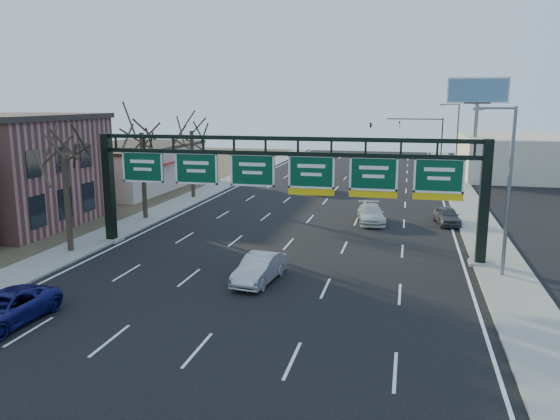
% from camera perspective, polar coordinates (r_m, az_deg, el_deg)
% --- Properties ---
extents(ground, '(160.00, 160.00, 0.00)m').
position_cam_1_polar(ground, '(26.74, -3.78, -8.94)').
color(ground, black).
rests_on(ground, ground).
extents(sidewalk_left, '(3.00, 120.00, 0.12)m').
position_cam_1_polar(sidewalk_left, '(49.26, -11.23, 0.35)').
color(sidewalk_left, gray).
rests_on(sidewalk_left, ground).
extents(sidewalk_right, '(3.00, 120.00, 0.12)m').
position_cam_1_polar(sidewalk_right, '(45.22, 19.81, -1.09)').
color(sidewalk_right, gray).
rests_on(sidewalk_right, ground).
extents(dirt_strip_left, '(21.00, 120.00, 0.06)m').
position_cam_1_polar(dirt_strip_left, '(55.41, -22.79, 0.85)').
color(dirt_strip_left, '#473D2B').
rests_on(dirt_strip_left, ground).
extents(lane_markings, '(21.60, 120.00, 0.01)m').
position_cam_1_polar(lane_markings, '(45.53, 3.61, -0.42)').
color(lane_markings, white).
rests_on(lane_markings, ground).
extents(sign_gantry, '(24.60, 1.20, 7.20)m').
position_cam_1_polar(sign_gantry, '(33.10, 0.44, 3.30)').
color(sign_gantry, black).
rests_on(sign_gantry, ground).
extents(brick_block, '(10.40, 12.40, 8.30)m').
position_cam_1_polar(brick_block, '(45.67, -26.21, 3.76)').
color(brick_block, '#9C5D55').
rests_on(brick_block, ground).
extents(cream_strip, '(10.90, 18.40, 4.70)m').
position_cam_1_polar(cream_strip, '(60.74, -15.29, 4.41)').
color(cream_strip, '#B9AD9A').
rests_on(cream_strip, ground).
extents(building_right_distant, '(12.00, 20.00, 5.00)m').
position_cam_1_polar(building_right_distant, '(75.31, 22.94, 5.29)').
color(building_right_distant, '#B9AD9A').
rests_on(building_right_distant, ground).
extents(tree_gantry, '(3.60, 3.60, 8.48)m').
position_cam_1_polar(tree_gantry, '(35.40, -21.80, 7.06)').
color(tree_gantry, '#2D2219').
rests_on(tree_gantry, sidewalk_left).
extents(tree_mid, '(3.60, 3.60, 9.24)m').
position_cam_1_polar(tree_mid, '(43.93, -14.34, 9.15)').
color(tree_mid, '#2D2219').
rests_on(tree_mid, sidewalk_left).
extents(tree_far, '(3.60, 3.60, 8.86)m').
position_cam_1_polar(tree_far, '(53.01, -9.29, 9.26)').
color(tree_far, '#2D2219').
rests_on(tree_far, sidewalk_left).
extents(streetlight_near, '(2.15, 0.22, 9.00)m').
position_cam_1_polar(streetlight_near, '(30.66, 22.61, 2.63)').
color(streetlight_near, slate).
rests_on(streetlight_near, sidewalk_right).
extents(streetlight_far, '(2.15, 0.22, 9.00)m').
position_cam_1_polar(streetlight_far, '(64.29, 17.89, 7.06)').
color(streetlight_far, slate).
rests_on(streetlight_far, sidewalk_right).
extents(billboard_right, '(7.00, 0.50, 12.00)m').
position_cam_1_polar(billboard_right, '(69.35, 19.90, 10.50)').
color(billboard_right, slate).
rests_on(billboard_right, ground).
extents(traffic_signal_mast, '(10.16, 0.54, 7.00)m').
position_cam_1_polar(traffic_signal_mast, '(79.06, 12.14, 8.35)').
color(traffic_signal_mast, black).
rests_on(traffic_signal_mast, ground).
extents(car_blue_suv, '(2.56, 5.09, 1.38)m').
position_cam_1_polar(car_blue_suv, '(25.95, -26.80, -9.20)').
color(car_blue_suv, navy).
rests_on(car_blue_suv, ground).
extents(car_silver_sedan, '(2.02, 4.51, 1.44)m').
position_cam_1_polar(car_silver_sedan, '(28.44, -2.19, -6.15)').
color(car_silver_sedan, '#A2A1A6').
rests_on(car_silver_sedan, ground).
extents(car_white_wagon, '(2.66, 4.99, 1.38)m').
position_cam_1_polar(car_white_wagon, '(42.67, 9.49, -0.41)').
color(car_white_wagon, silver).
rests_on(car_white_wagon, ground).
extents(car_grey_far, '(2.15, 4.11, 1.34)m').
position_cam_1_polar(car_grey_far, '(43.46, 17.05, -0.57)').
color(car_grey_far, '#404245').
rests_on(car_grey_far, ground).
extents(car_silver_distant, '(1.58, 4.34, 1.42)m').
position_cam_1_polar(car_silver_distant, '(56.46, 4.11, 2.59)').
color(car_silver_distant, silver).
rests_on(car_silver_distant, ground).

